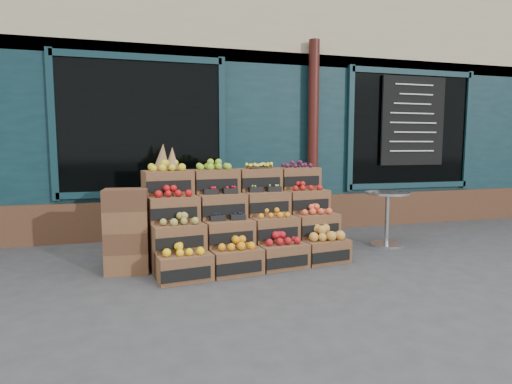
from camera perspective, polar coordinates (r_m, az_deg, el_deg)
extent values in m
plane|color=#3A3A3C|center=(5.21, 4.34, -10.09)|extent=(60.00, 60.00, 0.00)
cube|color=#0E292F|center=(10.08, -6.21, 11.57)|extent=(12.00, 6.00, 4.80)
cube|color=#0E292F|center=(7.15, -1.95, 6.55)|extent=(12.00, 0.12, 3.00)
cube|color=#4D2F1F|center=(7.18, -1.78, -3.07)|extent=(12.00, 0.18, 0.60)
cube|color=black|center=(6.86, -15.01, 8.44)|extent=(2.40, 0.06, 2.00)
cube|color=black|center=(8.47, 19.85, 7.83)|extent=(2.40, 0.06, 2.00)
cylinder|color=#3C120D|center=(7.35, 7.61, 7.27)|extent=(0.18, 0.18, 3.20)
cube|color=black|center=(8.41, 20.21, 8.86)|extent=(1.30, 0.04, 1.60)
cube|color=brown|center=(4.81, -9.61, -9.78)|extent=(0.63, 0.47, 0.29)
cube|color=black|center=(4.62, -8.94, -10.82)|extent=(0.53, 0.09, 0.13)
cube|color=yellow|center=(4.76, -9.65, -7.57)|extent=(0.50, 0.36, 0.09)
cube|color=brown|center=(4.98, -2.82, -9.12)|extent=(0.63, 0.47, 0.29)
cube|color=black|center=(4.80, -1.89, -10.08)|extent=(0.53, 0.09, 0.13)
cube|color=orange|center=(4.93, -2.83, -6.93)|extent=(0.50, 0.36, 0.10)
cube|color=brown|center=(5.22, 3.42, -8.41)|extent=(0.63, 0.47, 0.29)
cube|color=black|center=(5.04, 4.54, -9.28)|extent=(0.53, 0.09, 0.13)
cube|color=#A01117|center=(5.17, 3.43, -6.27)|extent=(0.50, 0.36, 0.11)
cube|color=brown|center=(5.51, 9.03, -7.68)|extent=(0.63, 0.47, 0.29)
cube|color=black|center=(5.34, 10.27, -8.46)|extent=(0.53, 0.09, 0.13)
cube|color=#C28632|center=(5.46, 9.07, -5.53)|extent=(0.50, 0.36, 0.13)
cube|color=brown|center=(4.97, -10.37, -5.83)|extent=(0.63, 0.47, 0.29)
cube|color=black|center=(4.77, -9.76, -6.67)|extent=(0.53, 0.09, 0.13)
cube|color=olive|center=(4.93, -10.41, -3.63)|extent=(0.50, 0.36, 0.10)
cube|color=brown|center=(5.13, -3.82, -5.34)|extent=(0.63, 0.47, 0.29)
cube|color=black|center=(4.95, -2.96, -6.13)|extent=(0.53, 0.09, 0.13)
cube|color=#151536|center=(5.10, -3.83, -3.57)|extent=(0.50, 0.36, 0.03)
cube|color=brown|center=(5.37, 2.24, -4.82)|extent=(0.63, 0.47, 0.29)
cube|color=black|center=(5.18, 3.28, -5.55)|extent=(0.53, 0.09, 0.13)
cube|color=orange|center=(5.33, 2.25, -2.89)|extent=(0.50, 0.36, 0.08)
cube|color=brown|center=(5.65, 7.73, -4.31)|extent=(0.63, 0.47, 0.29)
cube|color=black|center=(5.48, 8.90, -4.97)|extent=(0.53, 0.09, 0.13)
cube|color=#EE5430|center=(5.62, 7.76, -2.40)|extent=(0.50, 0.36, 0.09)
cube|color=brown|center=(5.15, -11.07, -2.14)|extent=(0.63, 0.47, 0.29)
cube|color=black|center=(4.95, -10.51, -2.81)|extent=(0.53, 0.09, 0.13)
cube|color=#A50F11|center=(5.13, -11.11, 0.00)|extent=(0.50, 0.36, 0.10)
cube|color=brown|center=(5.31, -4.74, -1.79)|extent=(0.63, 0.47, 0.29)
cube|color=black|center=(5.12, -3.96, -2.42)|extent=(0.53, 0.09, 0.13)
cube|color=#B10B19|center=(5.29, -4.76, -0.03)|extent=(0.50, 0.36, 0.04)
cube|color=brown|center=(5.54, 1.14, -1.44)|extent=(0.63, 0.47, 0.29)
cube|color=black|center=(5.35, 2.10, -2.03)|extent=(0.53, 0.09, 0.13)
cube|color=#8CAF53|center=(5.52, 1.14, 0.22)|extent=(0.50, 0.36, 0.03)
cube|color=brown|center=(5.81, 6.51, -1.11)|extent=(0.63, 0.47, 0.29)
cube|color=black|center=(5.63, 7.61, -1.66)|extent=(0.53, 0.09, 0.13)
cube|color=#AA1614|center=(5.79, 6.54, 0.73)|extent=(0.50, 0.36, 0.09)
cube|color=brown|center=(5.35, -11.71, 1.28)|extent=(0.63, 0.47, 0.29)
cube|color=black|center=(5.15, -11.21, 0.77)|extent=(0.53, 0.09, 0.13)
cube|color=yellow|center=(5.34, -11.76, 3.34)|extent=(0.50, 0.36, 0.10)
cube|color=brown|center=(5.51, -5.60, 1.52)|extent=(0.63, 0.47, 0.29)
cube|color=black|center=(5.31, -4.88, 1.03)|extent=(0.53, 0.09, 0.13)
cube|color=#87B725|center=(5.50, -5.62, 3.52)|extent=(0.50, 0.36, 0.10)
cube|color=brown|center=(5.73, 0.11, 1.72)|extent=(0.63, 0.47, 0.29)
cube|color=black|center=(5.53, 1.01, 1.27)|extent=(0.53, 0.09, 0.13)
cube|color=yellow|center=(5.71, 0.11, 3.61)|extent=(0.50, 0.36, 0.09)
cube|color=brown|center=(5.99, 5.37, 1.90)|extent=(0.63, 0.47, 0.29)
cube|color=black|center=(5.81, 6.39, 1.47)|extent=(0.53, 0.09, 0.13)
cube|color=#3B152F|center=(5.98, 5.39, 3.63)|extent=(0.50, 0.36, 0.07)
cube|color=#4D2F1F|center=(5.31, -0.72, -8.14)|extent=(2.41, 0.71, 0.29)
cube|color=#4D2F1F|center=(5.49, -1.73, -6.10)|extent=(2.41, 0.71, 0.58)
cube|color=#4D2F1F|center=(5.69, -2.66, -4.19)|extent=(2.41, 0.71, 0.87)
cone|color=olive|center=(5.33, -12.39, 4.59)|extent=(0.20, 0.20, 0.33)
cone|color=olive|center=(5.39, -11.11, 4.40)|extent=(0.18, 0.18, 0.29)
cube|color=brown|center=(5.22, -16.72, -8.93)|extent=(0.52, 0.39, 0.24)
cube|color=#4D2F1F|center=(5.16, -16.80, -6.33)|extent=(0.52, 0.39, 0.24)
cube|color=brown|center=(5.11, -16.89, -3.67)|extent=(0.52, 0.39, 0.24)
cube|color=#4D2F1F|center=(5.08, -16.98, -0.97)|extent=(0.52, 0.39, 0.24)
cylinder|color=silver|center=(6.59, 16.95, -6.71)|extent=(0.46, 0.46, 0.03)
cylinder|color=silver|center=(6.52, 17.06, -3.52)|extent=(0.06, 0.06, 0.76)
cylinder|color=silver|center=(6.47, 17.17, -0.13)|extent=(0.63, 0.63, 0.03)
imported|color=#195A24|center=(7.56, -18.55, 3.05)|extent=(0.90, 0.72, 2.17)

